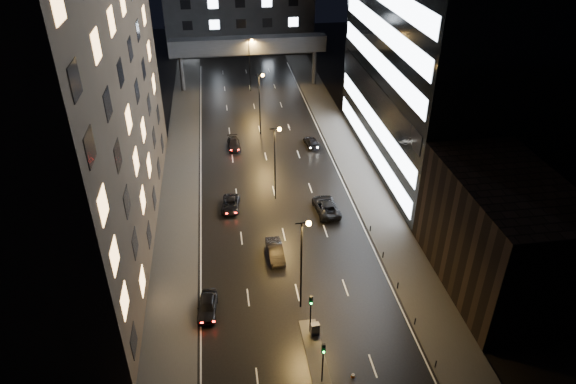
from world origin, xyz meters
The scene contains 23 objects.
ground centered at (0.00, 40.00, 0.00)m, with size 160.00×160.00×0.00m, color black.
sidewalk_left centered at (-12.50, 35.00, 0.07)m, with size 5.00×110.00×0.15m, color #383533.
sidewalk_right centered at (12.50, 35.00, 0.07)m, with size 5.00×110.00×0.15m, color #383533.
building_left centered at (-22.50, 24.00, 20.00)m, with size 15.00×48.00×40.00m, color #2D2319.
building_right_low centered at (20.00, 9.00, 6.00)m, with size 10.00×18.00×12.00m, color black.
building_right_glass centered at (25.00, 36.00, 22.50)m, with size 20.00×36.00×45.00m, color black.
skybridge centered at (0.00, 70.00, 8.34)m, with size 30.00×3.00×10.00m.
median_island centered at (0.30, 2.00, 0.07)m, with size 1.60×8.00×0.15m, color #383533.
traffic_signal_near centered at (0.30, 4.49, 3.09)m, with size 0.28×0.34×4.40m.
traffic_signal_far centered at (0.30, -1.01, 3.09)m, with size 0.28×0.34×4.40m.
bollard_row centered at (10.20, 6.50, 0.45)m, with size 0.12×25.12×0.90m.
streetlight_near centered at (0.16, 8.00, 6.50)m, with size 1.45×0.50×10.15m.
streetlight_mid_a centered at (0.16, 28.00, 6.50)m, with size 1.45×0.50×10.15m.
streetlight_mid_b centered at (0.16, 48.00, 6.50)m, with size 1.45×0.50×10.15m.
streetlight_far centered at (0.16, 68.00, 6.50)m, with size 1.45×0.50×10.15m.
car_away_a centered at (-9.00, 8.58, 0.75)m, with size 1.77×4.39×1.50m, color black.
car_away_b centered at (-1.50, 16.04, 0.77)m, with size 1.62×4.65×1.53m, color black.
car_away_c centered at (-5.93, 26.45, 0.64)m, with size 2.14×4.64×1.29m, color black.
car_away_d centered at (-4.57, 43.51, 0.67)m, with size 1.87×4.61×1.34m, color black.
car_toward_a centered at (5.91, 24.06, 0.79)m, with size 2.63×5.71×1.59m, color black.
car_toward_b centered at (7.48, 42.53, 0.64)m, with size 1.79×4.40×1.28m, color black.
utility_cabinet centered at (0.70, 4.21, 0.76)m, with size 0.78×0.53×1.22m, color #4A494C.
cone_a centered at (3.00, -0.85, 0.22)m, with size 0.34×0.34×0.45m, color #E2600B.
Camera 1 is at (-6.52, -28.39, 35.99)m, focal length 32.00 mm.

